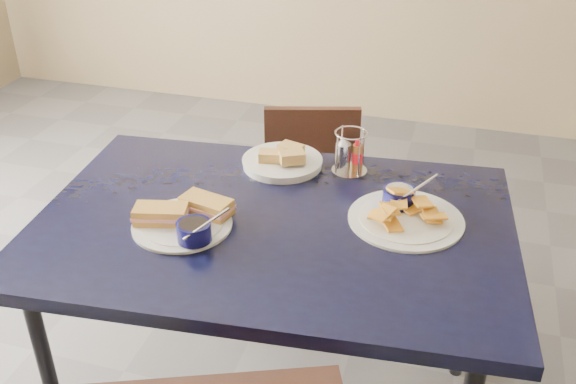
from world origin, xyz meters
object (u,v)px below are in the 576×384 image
(dining_table, at_px, (274,238))
(plantain_plate, at_px, (404,212))
(condiment_caddy, at_px, (349,155))
(sandwich_plate, at_px, (185,219))
(chair_far, at_px, (317,196))
(bread_basket, at_px, (283,161))

(dining_table, bearing_deg, plantain_plate, 18.49)
(dining_table, height_order, condiment_caddy, condiment_caddy)
(sandwich_plate, height_order, plantain_plate, same)
(plantain_plate, bearing_deg, condiment_caddy, 132.26)
(dining_table, relative_size, sandwich_plate, 4.56)
(dining_table, relative_size, chair_far, 1.78)
(sandwich_plate, xyz_separation_m, plantain_plate, (0.55, 0.21, -0.01))
(chair_far, bearing_deg, condiment_caddy, -62.30)
(plantain_plate, distance_m, bread_basket, 0.45)
(sandwich_plate, bearing_deg, dining_table, 24.36)
(dining_table, distance_m, plantain_plate, 0.37)
(dining_table, xyz_separation_m, sandwich_plate, (-0.21, -0.10, 0.09))
(condiment_caddy, bearing_deg, plantain_plate, -47.74)
(bread_basket, bearing_deg, sandwich_plate, -110.25)
(sandwich_plate, distance_m, bread_basket, 0.43)
(chair_far, relative_size, plantain_plate, 2.44)
(dining_table, bearing_deg, bread_basket, 101.92)
(dining_table, height_order, bread_basket, bread_basket)
(sandwich_plate, distance_m, plantain_plate, 0.59)
(dining_table, xyz_separation_m, chair_far, (-0.04, 0.67, -0.25))
(plantain_plate, xyz_separation_m, condiment_caddy, (-0.20, 0.22, 0.04))
(chair_far, bearing_deg, bread_basket, -94.00)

